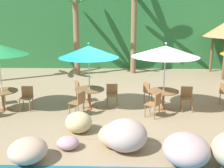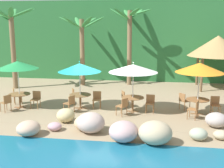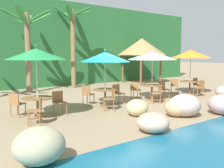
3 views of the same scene
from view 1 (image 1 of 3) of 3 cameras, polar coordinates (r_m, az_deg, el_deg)
name	(u,v)px [view 1 (image 1 of 3)]	position (r m, az deg, el deg)	size (l,w,h in m)	color
ground_plane	(114,109)	(10.30, 0.50, -5.18)	(120.00, 120.00, 0.00)	#937F60
terrace_deck	(114,109)	(10.30, 0.50, -5.16)	(18.00, 5.20, 0.01)	#937F60
foliage_backdrop	(117,21)	(18.71, 1.07, 13.00)	(28.00, 2.40, 6.00)	#286633
rock_seawall	(203,138)	(7.56, 18.35, -10.56)	(14.87, 3.45, 0.86)	tan
dining_table_green	(2,94)	(10.73, -21.76, -1.99)	(1.10, 1.10, 0.74)	brown
chair_green_seaward	(27,96)	(10.54, -17.26, -2.46)	(0.42, 0.43, 0.87)	olive
umbrella_teal	(89,52)	(9.93, -4.85, 6.69)	(2.18, 2.18, 2.45)	silver
dining_table_teal	(90,92)	(10.24, -4.67, -1.73)	(1.10, 1.10, 0.74)	brown
chair_teal_seaward	(112,94)	(10.39, 0.04, -2.03)	(0.46, 0.47, 0.87)	olive
chair_teal_inland	(80,90)	(11.01, -6.66, -1.18)	(0.57, 0.57, 0.87)	olive
chair_teal_left	(79,102)	(9.55, -6.94, -3.63)	(0.57, 0.57, 0.87)	olive
umbrella_white	(166,51)	(9.84, 11.03, 6.69)	(2.37, 2.37, 2.48)	silver
dining_table_white	(163,94)	(10.16, 10.62, -2.07)	(1.10, 1.10, 0.74)	brown
chair_white_seaward	(187,97)	(10.38, 15.24, -2.57)	(0.45, 0.46, 0.87)	olive
chair_white_inland	(149,91)	(10.81, 7.62, -1.50)	(0.57, 0.57, 0.87)	olive
chair_white_left	(155,103)	(9.42, 8.88, -3.96)	(0.59, 0.59, 0.87)	olive
palm_tree_second	(76,16)	(15.78, -7.53, 13.71)	(3.22, 2.93, 4.80)	brown
palm_tree_third	(134,11)	(16.22, 4.60, 14.89)	(2.91, 2.83, 5.36)	brown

